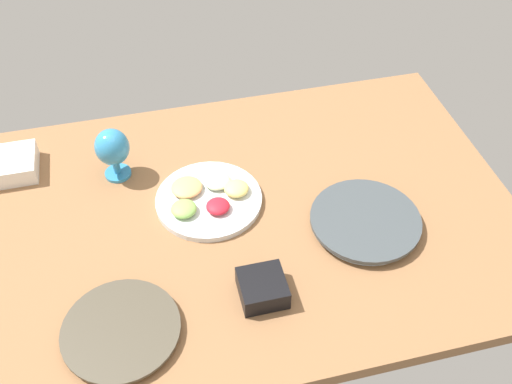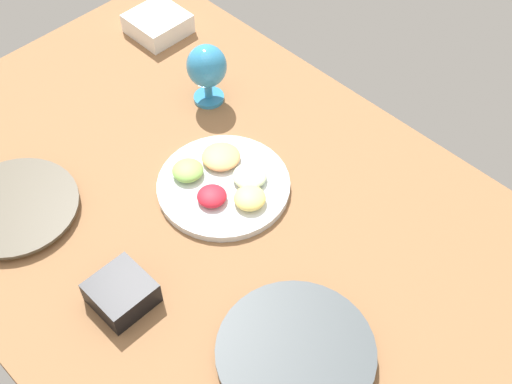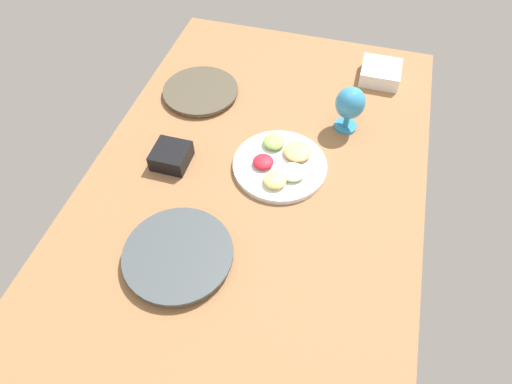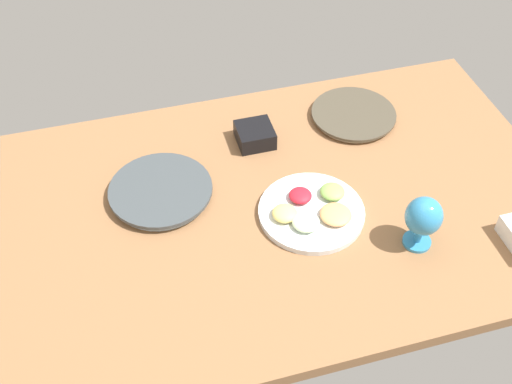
{
  "view_description": "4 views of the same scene",
  "coord_description": "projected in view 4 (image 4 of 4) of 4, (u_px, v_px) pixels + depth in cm",
  "views": [
    {
      "loc": [
        -18.41,
        -106.89,
        119.69
      ],
      "look_at": [
        7.67,
        0.82,
        6.67
      ],
      "focal_mm": 40.97,
      "sensor_mm": 36.0,
      "label": 1
    },
    {
      "loc": [
        69.79,
        -57.29,
        118.03
      ],
      "look_at": [
        5.14,
        6.99,
        6.67
      ],
      "focal_mm": 47.68,
      "sensor_mm": 36.0,
      "label": 2
    },
    {
      "loc": [
        86.25,
        24.01,
        105.49
      ],
      "look_at": [
        12.05,
        3.25,
        6.67
      ],
      "focal_mm": 30.72,
      "sensor_mm": 36.0,
      "label": 3
    },
    {
      "loc": [
        42.43,
        117.14,
        133.08
      ],
      "look_at": [
        9.75,
        0.05,
        6.67
      ],
      "focal_mm": 44.47,
      "sensor_mm": 36.0,
      "label": 4
    }
  ],
  "objects": [
    {
      "name": "hurricane_glass_blue",
      "position": [
        423.0,
        218.0,
        1.64
      ],
      "size": [
        9.82,
        9.82,
        16.22
      ],
      "color": "teal",
      "rests_on": "ground_plane"
    },
    {
      "name": "square_bowl_black",
      "position": [
        255.0,
        134.0,
        1.98
      ],
      "size": [
        11.18,
        11.18,
        5.62
      ],
      "color": "black",
      "rests_on": "ground_plane"
    },
    {
      "name": "ground_plane",
      "position": [
        288.0,
        206.0,
        1.83
      ],
      "size": [
        160.0,
        104.0,
        4.0
      ],
      "primitive_type": "cube",
      "color": "#8C603D"
    },
    {
      "name": "dinner_plate_left",
      "position": [
        353.0,
        115.0,
        2.07
      ],
      "size": [
        27.64,
        27.64,
        2.22
      ],
      "color": "beige",
      "rests_on": "ground_plane"
    },
    {
      "name": "fruit_platter",
      "position": [
        312.0,
        211.0,
        1.77
      ],
      "size": [
        29.94,
        29.94,
        4.64
      ],
      "color": "silver",
      "rests_on": "ground_plane"
    },
    {
      "name": "dinner_plate_right",
      "position": [
        161.0,
        192.0,
        1.83
      ],
      "size": [
        29.94,
        29.94,
        3.05
      ],
      "color": "silver",
      "rests_on": "ground_plane"
    }
  ]
}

